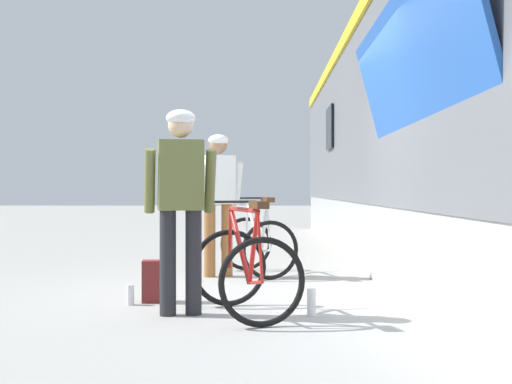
# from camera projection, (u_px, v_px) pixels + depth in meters

# --- Properties ---
(ground_plane) EXTENTS (80.00, 80.00, 0.00)m
(ground_plane) POSITION_uv_depth(u_px,v_px,m) (261.00, 301.00, 6.63)
(ground_plane) COLOR #A09E99
(train_car) EXTENTS (3.25, 20.82, 3.88)m
(train_car) POSITION_uv_depth(u_px,v_px,m) (489.00, 117.00, 8.43)
(train_car) COLOR slate
(train_car) RESTS_ON ground
(cyclist_near_in_white) EXTENTS (0.66, 0.44, 1.76)m
(cyclist_near_in_white) POSITION_uv_depth(u_px,v_px,m) (218.00, 191.00, 8.49)
(cyclist_near_in_white) COLOR #935B2D
(cyclist_near_in_white) RESTS_ON ground
(cyclist_far_in_olive) EXTENTS (0.65, 0.39, 1.76)m
(cyclist_far_in_olive) POSITION_uv_depth(u_px,v_px,m) (181.00, 192.00, 5.87)
(cyclist_far_in_olive) COLOR #232328
(cyclist_far_in_olive) RESTS_ON ground
(bicycle_near_white) EXTENTS (1.00, 1.24, 0.99)m
(bicycle_near_white) POSITION_uv_depth(u_px,v_px,m) (258.00, 243.00, 8.65)
(bicycle_near_white) COLOR black
(bicycle_near_white) RESTS_ON ground
(bicycle_far_red) EXTENTS (1.00, 1.23, 0.99)m
(bicycle_far_red) POSITION_uv_depth(u_px,v_px,m) (245.00, 269.00, 5.82)
(bicycle_far_red) COLOR black
(bicycle_far_red) RESTS_ON ground
(backpack_on_platform) EXTENTS (0.30, 0.21, 0.40)m
(backpack_on_platform) POSITION_uv_depth(u_px,v_px,m) (157.00, 281.00, 6.55)
(backpack_on_platform) COLOR maroon
(backpack_on_platform) RESTS_ON ground
(water_bottle_near_the_bikes) EXTENTS (0.08, 0.08, 0.23)m
(water_bottle_near_the_bikes) POSITION_uv_depth(u_px,v_px,m) (311.00, 302.00, 5.83)
(water_bottle_near_the_bikes) COLOR silver
(water_bottle_near_the_bikes) RESTS_ON ground
(water_bottle_by_the_backpack) EXTENTS (0.07, 0.07, 0.19)m
(water_bottle_by_the_backpack) POSITION_uv_depth(u_px,v_px,m) (130.00, 295.00, 6.39)
(water_bottle_by_the_backpack) COLOR silver
(water_bottle_by_the_backpack) RESTS_ON ground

